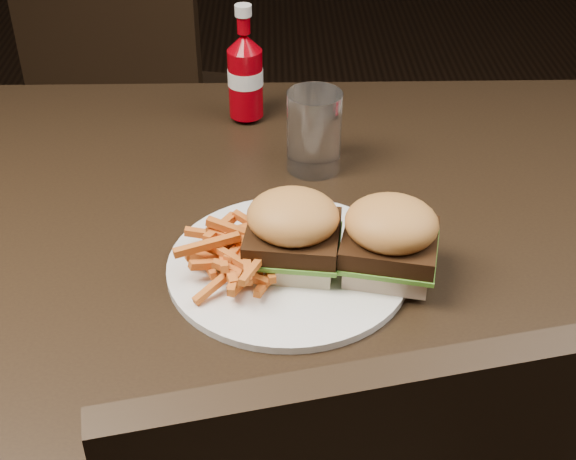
{
  "coord_description": "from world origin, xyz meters",
  "views": [
    {
      "loc": [
        -0.01,
        -0.85,
        1.33
      ],
      "look_at": [
        0.0,
        -0.1,
        0.8
      ],
      "focal_mm": 50.0,
      "sensor_mm": 36.0,
      "label": 1
    }
  ],
  "objects_px": {
    "dining_table": "(285,230)",
    "ketchup_bottle": "(246,83)",
    "plate": "(288,266)",
    "chair_far": "(149,111)",
    "tumbler": "(314,133)"
  },
  "relations": [
    {
      "from": "plate",
      "to": "ketchup_bottle",
      "type": "xyz_separation_m",
      "value": [
        -0.06,
        0.38,
        0.06
      ]
    },
    {
      "from": "plate",
      "to": "tumbler",
      "type": "distance_m",
      "value": 0.24
    },
    {
      "from": "dining_table",
      "to": "plate",
      "type": "bearing_deg",
      "value": -88.71
    },
    {
      "from": "dining_table",
      "to": "ketchup_bottle",
      "type": "height_order",
      "value": "ketchup_bottle"
    },
    {
      "from": "dining_table",
      "to": "chair_far",
      "type": "xyz_separation_m",
      "value": [
        -0.32,
        0.93,
        -0.3
      ]
    },
    {
      "from": "dining_table",
      "to": "plate",
      "type": "xyz_separation_m",
      "value": [
        0.0,
        -0.11,
        0.03
      ]
    },
    {
      "from": "chair_far",
      "to": "ketchup_bottle",
      "type": "relative_size",
      "value": 3.95
    },
    {
      "from": "chair_far",
      "to": "dining_table",
      "type": "bearing_deg",
      "value": 121.18
    },
    {
      "from": "dining_table",
      "to": "chair_far",
      "type": "height_order",
      "value": "dining_table"
    },
    {
      "from": "chair_far",
      "to": "ketchup_bottle",
      "type": "distance_m",
      "value": 0.8
    },
    {
      "from": "tumbler",
      "to": "chair_far",
      "type": "bearing_deg",
      "value": 114.05
    },
    {
      "from": "ketchup_bottle",
      "to": "tumbler",
      "type": "bearing_deg",
      "value": -56.92
    },
    {
      "from": "chair_far",
      "to": "plate",
      "type": "height_order",
      "value": "plate"
    },
    {
      "from": "dining_table",
      "to": "plate",
      "type": "distance_m",
      "value": 0.11
    },
    {
      "from": "plate",
      "to": "ketchup_bottle",
      "type": "distance_m",
      "value": 0.39
    }
  ]
}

